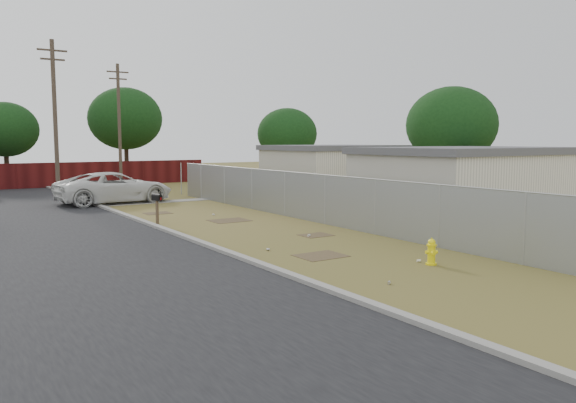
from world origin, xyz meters
TOP-DOWN VIEW (x-y plane):
  - ground at (0.00, 0.00)m, footprint 120.00×120.00m
  - street at (-6.76, 8.05)m, footprint 15.10×60.00m
  - chainlink_fence at (3.12, 1.03)m, footprint 0.10×27.06m
  - privacy_fence at (-6.00, 25.00)m, footprint 30.00×0.12m
  - utility_poles at (-3.67, 20.67)m, footprint 12.60×8.24m
  - houses at (9.70, 3.13)m, footprint 9.30×17.24m
  - horizon_trees at (0.84, 23.56)m, footprint 33.32×31.94m
  - fire_hydrant at (1.03, -7.60)m, footprint 0.39×0.39m
  - mailbox at (-2.60, 3.71)m, footprint 0.31×0.54m
  - pickup_truck at (-1.82, 12.36)m, footprint 6.34×3.37m
  - scattered_litter at (-0.15, -3.27)m, footprint 2.80×13.55m

SIDE VIEW (x-z plane):
  - ground at x=0.00m, z-range 0.00..0.00m
  - street at x=-6.76m, z-range -0.04..0.08m
  - scattered_litter at x=-0.15m, z-range 0.01..0.08m
  - fire_hydrant at x=1.03m, z-range -0.02..0.72m
  - chainlink_fence at x=3.12m, z-range -0.21..1.81m
  - pickup_truck at x=-1.82m, z-range 0.00..1.70m
  - privacy_fence at x=-6.00m, z-range 0.00..1.80m
  - mailbox at x=-2.60m, z-range 0.36..1.60m
  - houses at x=9.70m, z-range 0.01..3.11m
  - horizon_trees at x=0.84m, z-range 0.74..8.52m
  - utility_poles at x=-3.67m, z-range 0.19..9.19m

